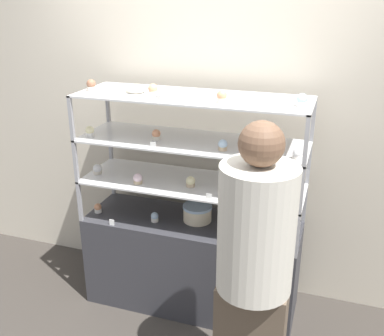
# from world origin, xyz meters

# --- Properties ---
(ground_plane) EXTENTS (20.00, 20.00, 0.00)m
(ground_plane) POSITION_xyz_m (0.00, 0.00, 0.00)
(ground_plane) COLOR #38332D
(back_wall) EXTENTS (8.00, 0.05, 2.60)m
(back_wall) POSITION_xyz_m (0.00, 0.40, 1.30)
(back_wall) COLOR beige
(back_wall) RESTS_ON ground_plane
(display_base) EXTENTS (1.53, 0.52, 0.70)m
(display_base) POSITION_xyz_m (0.00, 0.00, 0.35)
(display_base) COLOR #333338
(display_base) RESTS_ON ground_plane
(display_riser_lower) EXTENTS (1.53, 0.52, 0.30)m
(display_riser_lower) POSITION_xyz_m (0.00, 0.00, 0.98)
(display_riser_lower) COLOR #99999E
(display_riser_lower) RESTS_ON display_base
(display_riser_middle) EXTENTS (1.53, 0.52, 0.30)m
(display_riser_middle) POSITION_xyz_m (0.00, 0.00, 1.28)
(display_riser_middle) COLOR #99999E
(display_riser_middle) RESTS_ON display_riser_lower
(display_riser_upper) EXTENTS (1.53, 0.52, 0.30)m
(display_riser_upper) POSITION_xyz_m (0.00, 0.00, 1.59)
(display_riser_upper) COLOR #99999E
(display_riser_upper) RESTS_ON display_riser_middle
(layer_cake_centerpiece) EXTENTS (0.21, 0.21, 0.12)m
(layer_cake_centerpiece) POSITION_xyz_m (0.03, 0.02, 0.76)
(layer_cake_centerpiece) COLOR beige
(layer_cake_centerpiece) RESTS_ON display_base
(sheet_cake_frosted) EXTENTS (0.21, 0.14, 0.07)m
(sheet_cake_frosted) POSITION_xyz_m (0.46, -0.02, 1.34)
(sheet_cake_frosted) COLOR #C66660
(sheet_cake_frosted) RESTS_ON display_riser_middle
(cupcake_0) EXTENTS (0.05, 0.05, 0.07)m
(cupcake_0) POSITION_xyz_m (-0.71, -0.09, 0.73)
(cupcake_0) COLOR white
(cupcake_0) RESTS_ON display_base
(cupcake_1) EXTENTS (0.05, 0.05, 0.07)m
(cupcake_1) POSITION_xyz_m (-0.25, -0.09, 0.73)
(cupcake_1) COLOR white
(cupcake_1) RESTS_ON display_base
(cupcake_2) EXTENTS (0.05, 0.05, 0.07)m
(cupcake_2) POSITION_xyz_m (0.24, -0.09, 0.73)
(cupcake_2) COLOR beige
(cupcake_2) RESTS_ON display_base
(cupcake_3) EXTENTS (0.05, 0.05, 0.07)m
(cupcake_3) POSITION_xyz_m (0.69, -0.10, 0.73)
(cupcake_3) COLOR beige
(cupcake_3) RESTS_ON display_base
(price_tag_0) EXTENTS (0.04, 0.00, 0.04)m
(price_tag_0) POSITION_xyz_m (-0.51, -0.24, 0.72)
(price_tag_0) COLOR white
(price_tag_0) RESTS_ON display_base
(cupcake_4) EXTENTS (0.06, 0.06, 0.07)m
(cupcake_4) POSITION_xyz_m (-0.70, -0.07, 1.03)
(cupcake_4) COLOR beige
(cupcake_4) RESTS_ON display_riser_lower
(cupcake_5) EXTENTS (0.06, 0.06, 0.07)m
(cupcake_5) POSITION_xyz_m (-0.35, -0.14, 1.03)
(cupcake_5) COLOR #CCB28C
(cupcake_5) RESTS_ON display_riser_lower
(cupcake_6) EXTENTS (0.06, 0.06, 0.07)m
(cupcake_6) POSITION_xyz_m (0.01, -0.07, 1.03)
(cupcake_6) COLOR #CCB28C
(cupcake_6) RESTS_ON display_riser_lower
(cupcake_7) EXTENTS (0.06, 0.06, 0.07)m
(cupcake_7) POSITION_xyz_m (0.36, -0.12, 1.03)
(cupcake_7) COLOR beige
(cupcake_7) RESTS_ON display_riser_lower
(cupcake_8) EXTENTS (0.06, 0.06, 0.07)m
(cupcake_8) POSITION_xyz_m (0.71, -0.05, 1.03)
(cupcake_8) COLOR white
(cupcake_8) RESTS_ON display_riser_lower
(price_tag_1) EXTENTS (0.04, 0.00, 0.04)m
(price_tag_1) POSITION_xyz_m (0.19, -0.24, 1.02)
(price_tag_1) COLOR white
(price_tag_1) RESTS_ON display_riser_lower
(cupcake_9) EXTENTS (0.06, 0.06, 0.07)m
(cupcake_9) POSITION_xyz_m (-0.70, -0.12, 1.33)
(cupcake_9) COLOR white
(cupcake_9) RESTS_ON display_riser_middle
(cupcake_10) EXTENTS (0.06, 0.06, 0.07)m
(cupcake_10) POSITION_xyz_m (-0.24, -0.05, 1.33)
(cupcake_10) COLOR beige
(cupcake_10) RESTS_ON display_riser_middle
(cupcake_11) EXTENTS (0.06, 0.06, 0.07)m
(cupcake_11) POSITION_xyz_m (0.24, -0.12, 1.33)
(cupcake_11) COLOR #CCB28C
(cupcake_11) RESTS_ON display_riser_middle
(cupcake_12) EXTENTS (0.06, 0.06, 0.07)m
(cupcake_12) POSITION_xyz_m (0.70, -0.14, 1.33)
(cupcake_12) COLOR white
(cupcake_12) RESTS_ON display_riser_middle
(price_tag_2) EXTENTS (0.04, 0.00, 0.04)m
(price_tag_2) POSITION_xyz_m (-0.18, -0.24, 1.32)
(price_tag_2) COLOR white
(price_tag_2) RESTS_ON display_riser_middle
(cupcake_13) EXTENTS (0.06, 0.06, 0.08)m
(cupcake_13) POSITION_xyz_m (-0.69, -0.06, 1.64)
(cupcake_13) COLOR beige
(cupcake_13) RESTS_ON display_riser_upper
(cupcake_14) EXTENTS (0.06, 0.06, 0.08)m
(cupcake_14) POSITION_xyz_m (-0.24, -0.07, 1.64)
(cupcake_14) COLOR white
(cupcake_14) RESTS_ON display_riser_upper
(cupcake_15) EXTENTS (0.06, 0.06, 0.08)m
(cupcake_15) POSITION_xyz_m (0.23, -0.13, 1.64)
(cupcake_15) COLOR beige
(cupcake_15) RESTS_ON display_riser_upper
(cupcake_16) EXTENTS (0.06, 0.06, 0.08)m
(cupcake_16) POSITION_xyz_m (0.70, -0.07, 1.64)
(cupcake_16) COLOR white
(cupcake_16) RESTS_ON display_riser_upper
(price_tag_3) EXTENTS (0.04, 0.00, 0.04)m
(price_tag_3) POSITION_xyz_m (-0.14, -0.24, 1.62)
(price_tag_3) COLOR white
(price_tag_3) RESTS_ON display_riser_upper
(donut_glazed) EXTENTS (0.13, 0.13, 0.04)m
(donut_glazed) POSITION_xyz_m (-0.39, -0.02, 1.62)
(donut_glazed) COLOR #EFE5CC
(donut_glazed) RESTS_ON display_riser_upper
(customer_figure) EXTENTS (0.39, 0.39, 1.68)m
(customer_figure) POSITION_xyz_m (0.59, -0.73, 0.90)
(customer_figure) COLOR brown
(customer_figure) RESTS_ON ground_plane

